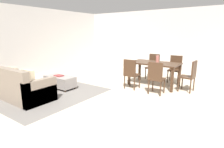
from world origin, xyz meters
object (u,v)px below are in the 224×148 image
object	(u,v)px
couch	(19,87)
dining_chair_head_east	(190,74)
vase_centerpiece	(157,59)
dining_chair_far_left	(153,65)
ottoman_table	(60,81)
dining_chair_near_right	(156,76)
dining_chair_near_left	(131,72)
book_on_ottoman	(59,76)
dining_chair_far_right	(175,67)
dining_table	(154,66)

from	to	relation	value
couch	dining_chair_head_east	world-z (taller)	dining_chair_head_east
vase_centerpiece	dining_chair_far_left	bearing A→B (deg)	120.48
couch	ottoman_table	size ratio (longest dim) A/B	1.93
couch	dining_chair_near_right	distance (m)	3.70
dining_chair_near_right	dining_chair_head_east	xyz separation A→B (m)	(0.71, 0.81, 0.00)
dining_chair_near_right	vase_centerpiece	size ratio (longest dim) A/B	4.11
dining_chair_near_left	book_on_ottoman	size ratio (longest dim) A/B	3.54
dining_chair_far_right	book_on_ottoman	size ratio (longest dim) A/B	3.54
dining_chair_far_right	vase_centerpiece	xyz separation A→B (m)	(-0.34, -0.81, 0.35)
dining_table	dining_chair_near_right	xyz separation A→B (m)	(0.40, -0.83, -0.14)
couch	dining_table	xyz separation A→B (m)	(2.44, 3.18, 0.36)
couch	dining_chair_head_east	size ratio (longest dim) A/B	2.11
dining_table	dining_chair_far_right	size ratio (longest dim) A/B	1.68
dining_table	vase_centerpiece	bearing A→B (deg)	19.76
dining_chair_far_left	dining_chair_far_right	bearing A→B (deg)	0.28
dining_chair_far_left	book_on_ottoman	world-z (taller)	dining_chair_far_left
dining_chair_near_left	dining_chair_head_east	distance (m)	1.70
dining_chair_far_right	vase_centerpiece	world-z (taller)	vase_centerpiece
dining_table	dining_chair_head_east	world-z (taller)	dining_chair_head_east
couch	dining_chair_near_right	xyz separation A→B (m)	(2.85, 2.35, 0.22)
dining_chair_near_left	dining_chair_near_right	size ratio (longest dim) A/B	1.00
dining_table	dining_chair_far_left	size ratio (longest dim) A/B	1.68
couch	vase_centerpiece	bearing A→B (deg)	51.84
dining_chair_far_right	dining_chair_head_east	xyz separation A→B (m)	(0.69, -0.87, 0.00)
dining_chair_near_left	dining_chair_far_left	distance (m)	1.62
dining_chair_near_right	ottoman_table	bearing A→B (deg)	-156.98
dining_chair_near_left	vase_centerpiece	bearing A→B (deg)	58.65
dining_chair_head_east	vase_centerpiece	distance (m)	1.09
book_on_ottoman	vase_centerpiece	bearing A→B (deg)	40.62
dining_chair_far_right	vase_centerpiece	size ratio (longest dim) A/B	4.11
couch	dining_chair_near_left	bearing A→B (deg)	49.78
dining_chair_near_right	dining_chair_far_right	distance (m)	1.67
book_on_ottoman	dining_chair_far_right	bearing A→B (deg)	46.39
couch	vase_centerpiece	size ratio (longest dim) A/B	8.66
dining_table	dining_chair_far_left	world-z (taller)	dining_chair_far_left
vase_centerpiece	book_on_ottoman	xyz separation A→B (m)	(-2.36, -2.02, -0.47)
dining_chair_near_right	book_on_ottoman	world-z (taller)	dining_chair_near_right
dining_chair_near_left	vase_centerpiece	size ratio (longest dim) A/B	4.11
dining_chair_near_left	dining_chair_head_east	size ratio (longest dim) A/B	1.00
dining_chair_far_left	vase_centerpiece	world-z (taller)	vase_centerpiece
dining_table	dining_chair_far_left	distance (m)	0.93
dining_chair_head_east	dining_chair_near_right	bearing A→B (deg)	-131.24
dining_chair_near_right	dining_chair_head_east	bearing A→B (deg)	48.76
ottoman_table	dining_chair_near_right	xyz separation A→B (m)	(2.67, 1.14, 0.30)
dining_chair_near_right	dining_chair_near_left	bearing A→B (deg)	176.51
dining_chair_far_right	dining_chair_near_right	bearing A→B (deg)	-90.48
dining_chair_far_right	dining_chair_near_left	bearing A→B (deg)	-117.23
couch	dining_table	size ratio (longest dim) A/B	1.26
dining_chair_head_east	book_on_ottoman	bearing A→B (deg)	-149.89
dining_chair_far_right	dining_table	bearing A→B (deg)	-116.55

